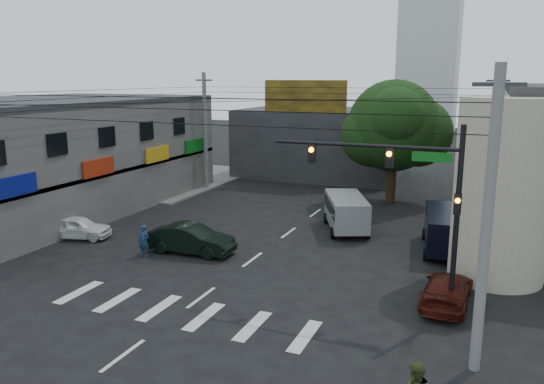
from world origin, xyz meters
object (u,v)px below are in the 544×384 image
Objects in this scene: white_compact at (78,227)px; utility_pole_far_right at (493,145)px; utility_pole_near_right at (487,225)px; silver_minivan at (346,214)px; utility_pole_far_left at (205,132)px; navy_van at (446,232)px; street_tree at (394,126)px; traffic_officer at (144,241)px; maroon_sedan at (447,290)px; traffic_gantry at (411,188)px; dark_sedan at (191,239)px.

utility_pole_far_right is at bearing -71.19° from white_compact.
utility_pole_near_right is 1.80× the size of silver_minivan.
silver_minivan is (-7.58, -7.23, -3.58)m from utility_pole_far_right.
utility_pole_far_left is 15.66m from silver_minivan.
navy_van is (-1.88, 11.57, -3.56)m from utility_pole_near_right.
street_tree is 14.56m from utility_pole_far_left.
traffic_officer is at bearing -135.10° from utility_pole_far_right.
utility_pole_near_right is at bearing -121.77° from white_compact.
traffic_officer is at bearing 1.64° from maroon_sedan.
traffic_officer is (-13.03, 1.36, -4.02)m from traffic_gantry.
street_tree is at bearing -31.22° from silver_minivan.
traffic_gantry is 1.33× the size of navy_van.
utility_pole_far_left reaches higher than dark_sedan.
utility_pole_far_right reaches higher than silver_minivan.
traffic_officer is at bearing -71.29° from utility_pole_far_left.
utility_pole_far_left is at bearing -176.05° from street_tree.
utility_pole_far_right is 22.49m from traffic_officer.
utility_pole_near_right reaches higher than traffic_officer.
utility_pole_far_left reaches higher than white_compact.
utility_pole_far_left is (-14.50, -1.00, -0.87)m from street_tree.
white_compact is (-14.50, -15.49, -4.84)m from street_tree.
white_compact is at bearing 164.91° from traffic_officer.
utility_pole_far_right is at bearing 81.06° from traffic_gantry.
utility_pole_far_left reaches higher than traffic_gantry.
maroon_sedan is (-1.22, -15.83, -3.98)m from utility_pole_far_right.
maroon_sedan is (-1.22, 4.67, -3.98)m from utility_pole_near_right.
dark_sedan is at bearing -115.61° from street_tree.
utility_pole_far_left reaches higher than silver_minivan.
dark_sedan is 0.85× the size of navy_van.
traffic_gantry reaches higher than dark_sedan.
street_tree is 6.63m from utility_pole_far_right.
maroon_sedan is 2.68× the size of traffic_officer.
white_compact is at bearing -145.40° from utility_pole_far_right.
maroon_sedan is 0.84× the size of silver_minivan.
white_compact reaches higher than maroon_sedan.
utility_pole_near_right is 1.00× the size of utility_pole_far_left.
silver_minivan reaches higher than dark_sedan.
traffic_officer is (-15.70, -15.64, -3.79)m from utility_pole_far_right.
traffic_gantry is 0.78× the size of utility_pole_far_left.
silver_minivan is at bearing -77.37° from white_compact.
utility_pole_near_right reaches higher than maroon_sedan.
white_compact is 19.82m from maroon_sedan.
navy_van is at bearing -68.50° from dark_sedan.
traffic_gantry is (3.82, -18.00, -0.64)m from street_tree.
street_tree reaches higher than white_compact.
traffic_gantry is 1.67× the size of maroon_sedan.
utility_pole_near_right is at bearing -178.52° from navy_van.
utility_pole_far_left reaches higher than street_tree.
utility_pole_near_right reaches higher than traffic_gantry.
traffic_gantry is 1.82× the size of white_compact.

